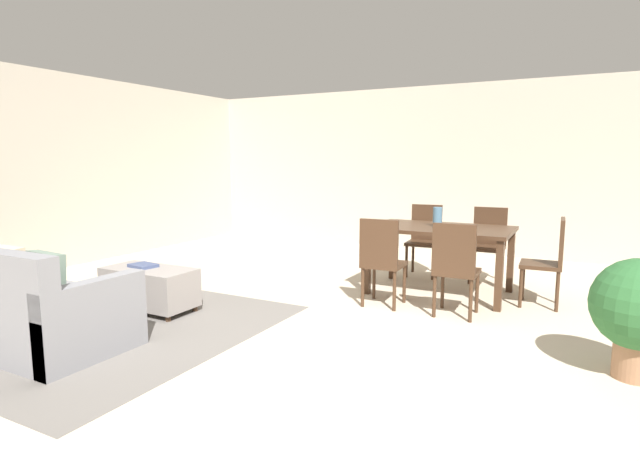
{
  "coord_description": "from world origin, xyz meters",
  "views": [
    {
      "loc": [
        2.02,
        -3.31,
        1.51
      ],
      "look_at": [
        -0.53,
        1.48,
        0.74
      ],
      "focal_mm": 28.27,
      "sensor_mm": 36.0,
      "label": 1
    }
  ],
  "objects": [
    {
      "name": "vase_centerpiece",
      "position": [
        0.55,
        2.26,
        0.87
      ],
      "size": [
        0.1,
        0.1,
        0.22
      ],
      "primitive_type": "cylinder",
      "color": "slate",
      "rests_on": "dining_table"
    },
    {
      "name": "potted_plant",
      "position": [
        2.39,
        0.65,
        0.5
      ],
      "size": [
        0.63,
        0.63,
        0.85
      ],
      "color": "#996B4C",
      "rests_on": "ground_plane"
    },
    {
      "name": "wall_left",
      "position": [
        -4.5,
        0.5,
        1.35
      ],
      "size": [
        0.12,
        11.0,
        2.7
      ],
      "primitive_type": "cube",
      "color": "#BCB2A0",
      "rests_on": "ground_plane"
    },
    {
      "name": "dining_table",
      "position": [
        0.59,
        2.26,
        0.67
      ],
      "size": [
        1.54,
        0.96,
        0.76
      ],
      "color": "#422B1C",
      "rests_on": "ground_plane"
    },
    {
      "name": "couch",
      "position": [
        -2.08,
        -0.95,
        0.3
      ],
      "size": [
        1.92,
        0.9,
        0.86
      ],
      "color": "gray",
      "rests_on": "ground_plane"
    },
    {
      "name": "ground_plane",
      "position": [
        0.0,
        0.0,
        0.0
      ],
      "size": [
        10.8,
        10.8,
        0.0
      ],
      "primitive_type": "plane",
      "color": "beige"
    },
    {
      "name": "area_rug",
      "position": [
        -1.94,
        -0.34,
        0.0
      ],
      "size": [
        3.0,
        2.8,
        0.01
      ],
      "primitive_type": "cube",
      "color": "slate",
      "rests_on": "ground_plane"
    },
    {
      "name": "book_on_ottoman",
      "position": [
        -1.89,
        0.24,
        0.45
      ],
      "size": [
        0.29,
        0.24,
        0.03
      ],
      "primitive_type": "cube",
      "rotation": [
        0.0,
        0.0,
        -0.17
      ],
      "color": "#3F4C72",
      "rests_on": "ottoman_table"
    },
    {
      "name": "dining_chair_near_left",
      "position": [
        0.21,
        1.44,
        0.52
      ],
      "size": [
        0.41,
        0.41,
        0.92
      ],
      "color": "#422B1C",
      "rests_on": "ground_plane"
    },
    {
      "name": "dining_chair_near_right",
      "position": [
        0.95,
        1.44,
        0.52
      ],
      "size": [
        0.41,
        0.41,
        0.92
      ],
      "color": "#422B1C",
      "rests_on": "ground_plane"
    },
    {
      "name": "dining_chair_far_left",
      "position": [
        0.17,
        3.1,
        0.52
      ],
      "size": [
        0.42,
        0.42,
        0.92
      ],
      "color": "#422B1C",
      "rests_on": "ground_plane"
    },
    {
      "name": "ottoman_table",
      "position": [
        -1.8,
        0.23,
        0.25
      ],
      "size": [
        0.94,
        0.47,
        0.43
      ],
      "color": "gray",
      "rests_on": "ground_plane"
    },
    {
      "name": "dining_chair_head_east",
      "position": [
        1.73,
        2.26,
        0.52
      ],
      "size": [
        0.42,
        0.42,
        0.92
      ],
      "color": "#422B1C",
      "rests_on": "ground_plane"
    },
    {
      "name": "dining_chair_far_right",
      "position": [
        0.97,
        3.11,
        0.52
      ],
      "size": [
        0.41,
        0.41,
        0.92
      ],
      "color": "#422B1C",
      "rests_on": "ground_plane"
    },
    {
      "name": "wall_back",
      "position": [
        0.0,
        5.0,
        1.35
      ],
      "size": [
        9.0,
        0.12,
        2.7
      ],
      "primitive_type": "cube",
      "color": "#BCB2A0",
      "rests_on": "ground_plane"
    }
  ]
}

